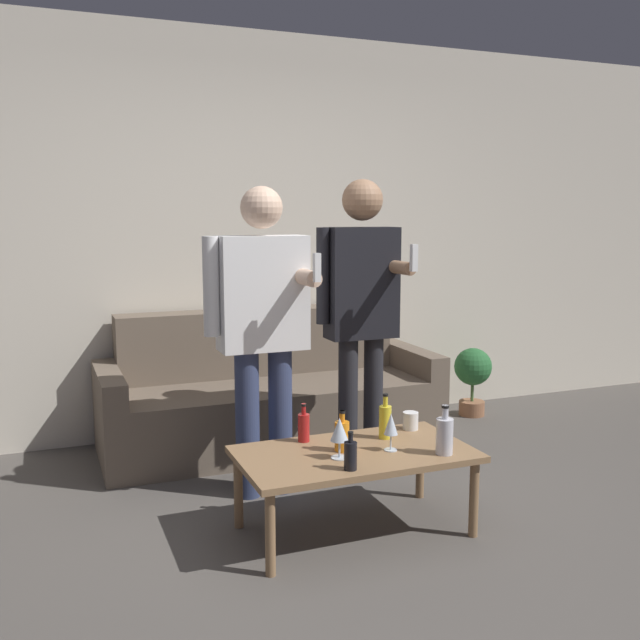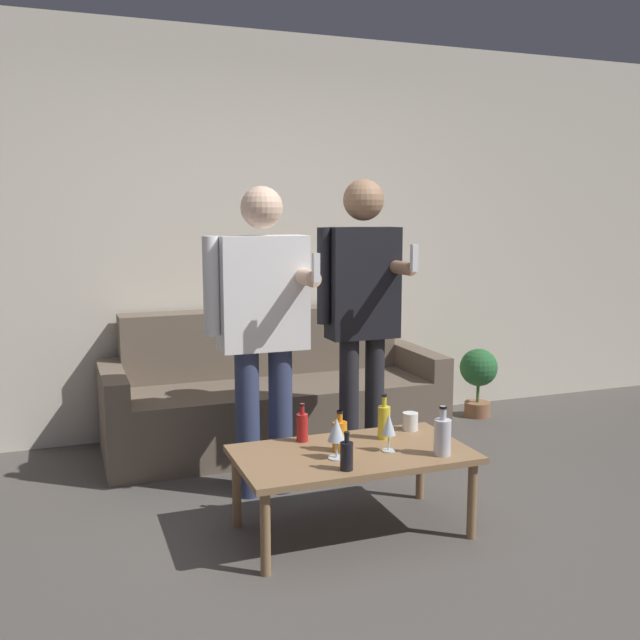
{
  "view_description": "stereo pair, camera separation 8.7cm",
  "coord_description": "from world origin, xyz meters",
  "px_view_note": "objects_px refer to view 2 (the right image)",
  "views": [
    {
      "loc": [
        -1.32,
        -2.46,
        1.5
      ],
      "look_at": [
        0.03,
        0.93,
        0.95
      ],
      "focal_mm": 40.0,
      "sensor_mm": 36.0,
      "label": 1
    },
    {
      "loc": [
        -1.24,
        -2.49,
        1.5
      ],
      "look_at": [
        0.03,
        0.93,
        0.95
      ],
      "focal_mm": 40.0,
      "sensor_mm": 36.0,
      "label": 2
    }
  ],
  "objects_px": {
    "coffee_table": "(352,459)",
    "person_standing_left": "(262,319)",
    "couch": "(273,397)",
    "person_standing_right": "(362,304)",
    "bottle_orange": "(347,455)"
  },
  "relations": [
    {
      "from": "coffee_table",
      "to": "person_standing_left",
      "type": "height_order",
      "value": "person_standing_left"
    },
    {
      "from": "person_standing_left",
      "to": "person_standing_right",
      "type": "relative_size",
      "value": 0.97
    },
    {
      "from": "coffee_table",
      "to": "bottle_orange",
      "type": "bearing_deg",
      "value": -118.85
    },
    {
      "from": "coffee_table",
      "to": "person_standing_right",
      "type": "xyz_separation_m",
      "value": [
        0.32,
        0.63,
        0.65
      ]
    },
    {
      "from": "coffee_table",
      "to": "person_standing_left",
      "type": "xyz_separation_m",
      "value": [
        -0.26,
        0.6,
        0.59
      ]
    },
    {
      "from": "couch",
      "to": "person_standing_right",
      "type": "height_order",
      "value": "person_standing_right"
    },
    {
      "from": "couch",
      "to": "bottle_orange",
      "type": "xyz_separation_m",
      "value": [
        -0.15,
        -1.64,
        0.16
      ]
    },
    {
      "from": "couch",
      "to": "coffee_table",
      "type": "xyz_separation_m",
      "value": [
        -0.03,
        -1.42,
        0.05
      ]
    },
    {
      "from": "person_standing_left",
      "to": "person_standing_right",
      "type": "height_order",
      "value": "person_standing_right"
    },
    {
      "from": "couch",
      "to": "person_standing_left",
      "type": "relative_size",
      "value": 1.32
    },
    {
      "from": "couch",
      "to": "coffee_table",
      "type": "bearing_deg",
      "value": -91.34
    },
    {
      "from": "bottle_orange",
      "to": "person_standing_right",
      "type": "height_order",
      "value": "person_standing_right"
    },
    {
      "from": "couch",
      "to": "coffee_table",
      "type": "distance_m",
      "value": 1.43
    },
    {
      "from": "coffee_table",
      "to": "bottle_orange",
      "type": "distance_m",
      "value": 0.27
    },
    {
      "from": "person_standing_left",
      "to": "person_standing_right",
      "type": "bearing_deg",
      "value": 2.19
    }
  ]
}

